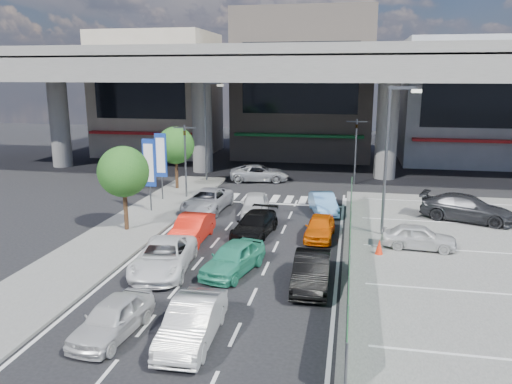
% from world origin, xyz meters
% --- Properties ---
extents(ground, '(120.00, 120.00, 0.00)m').
position_xyz_m(ground, '(0.00, 0.00, 0.00)').
color(ground, black).
rests_on(ground, ground).
extents(parking_lot, '(12.00, 28.00, 0.06)m').
position_xyz_m(parking_lot, '(11.00, 2.00, 0.03)').
color(parking_lot, '#595957').
rests_on(parking_lot, ground).
extents(sidewalk_left, '(4.00, 30.00, 0.12)m').
position_xyz_m(sidewalk_left, '(-7.00, 4.00, 0.06)').
color(sidewalk_left, '#595957').
rests_on(sidewalk_left, ground).
extents(fence_run, '(0.16, 22.00, 1.80)m').
position_xyz_m(fence_run, '(5.30, 1.00, 0.90)').
color(fence_run, '#1F5C2E').
rests_on(fence_run, ground).
extents(expressway, '(64.00, 14.00, 10.75)m').
position_xyz_m(expressway, '(0.00, 22.00, 8.76)').
color(expressway, slate).
rests_on(expressway, ground).
extents(building_west, '(12.00, 10.90, 13.00)m').
position_xyz_m(building_west, '(-16.00, 31.97, 6.49)').
color(building_west, gray).
rests_on(building_west, ground).
extents(building_center, '(14.00, 10.90, 15.00)m').
position_xyz_m(building_center, '(0.00, 32.97, 7.49)').
color(building_center, gray).
rests_on(building_center, ground).
extents(building_east, '(12.00, 10.90, 12.00)m').
position_xyz_m(building_east, '(16.00, 31.97, 5.99)').
color(building_east, gray).
rests_on(building_east, ground).
extents(traffic_light_left, '(1.60, 1.24, 5.20)m').
position_xyz_m(traffic_light_left, '(-6.20, 12.00, 3.94)').
color(traffic_light_left, '#595B60').
rests_on(traffic_light_left, ground).
extents(traffic_light_right, '(1.60, 1.24, 5.20)m').
position_xyz_m(traffic_light_right, '(5.50, 19.00, 3.94)').
color(traffic_light_right, '#595B60').
rests_on(traffic_light_right, ground).
extents(street_lamp_right, '(1.65, 0.22, 8.00)m').
position_xyz_m(street_lamp_right, '(7.17, 6.00, 4.77)').
color(street_lamp_right, '#595B60').
rests_on(street_lamp_right, ground).
extents(street_lamp_left, '(1.65, 0.22, 8.00)m').
position_xyz_m(street_lamp_left, '(-6.33, 18.00, 4.77)').
color(street_lamp_left, '#595B60').
rests_on(street_lamp_left, ground).
extents(signboard_near, '(0.80, 0.14, 4.70)m').
position_xyz_m(signboard_near, '(-7.20, 7.99, 3.06)').
color(signboard_near, '#595B60').
rests_on(signboard_near, ground).
extents(signboard_far, '(0.80, 0.14, 4.70)m').
position_xyz_m(signboard_far, '(-7.60, 10.99, 3.06)').
color(signboard_far, '#595B60').
rests_on(signboard_far, ground).
extents(tree_near, '(2.80, 2.80, 4.80)m').
position_xyz_m(tree_near, '(-7.00, 4.00, 3.39)').
color(tree_near, '#382314').
rests_on(tree_near, ground).
extents(tree_far, '(2.80, 2.80, 4.80)m').
position_xyz_m(tree_far, '(-7.80, 14.50, 3.39)').
color(tree_far, '#382314').
rests_on(tree_far, ground).
extents(van_white_back_left, '(1.87, 3.87, 1.27)m').
position_xyz_m(van_white_back_left, '(-2.41, -6.83, 0.64)').
color(van_white_back_left, silver).
rests_on(van_white_back_left, ground).
extents(hatch_white_back_mid, '(1.59, 4.23, 1.38)m').
position_xyz_m(hatch_white_back_mid, '(0.33, -6.68, 0.69)').
color(hatch_white_back_mid, silver).
rests_on(hatch_white_back_mid, ground).
extents(sedan_white_mid_left, '(2.89, 5.20, 1.37)m').
position_xyz_m(sedan_white_mid_left, '(-2.79, -1.18, 0.69)').
color(sedan_white_mid_left, white).
rests_on(sedan_white_mid_left, ground).
extents(taxi_teal_mid, '(2.57, 4.33, 1.38)m').
position_xyz_m(taxi_teal_mid, '(0.28, -0.73, 0.69)').
color(taxi_teal_mid, teal).
rests_on(taxi_teal_mid, ground).
extents(hatch_black_mid_right, '(1.52, 4.17, 1.37)m').
position_xyz_m(hatch_black_mid_right, '(3.79, -1.59, 0.68)').
color(hatch_black_mid_right, black).
rests_on(hatch_black_mid_right, ground).
extents(taxi_orange_left, '(1.48, 4.20, 1.38)m').
position_xyz_m(taxi_orange_left, '(-2.86, 3.01, 0.69)').
color(taxi_orange_left, red).
rests_on(taxi_orange_left, ground).
extents(sedan_black_mid, '(2.23, 4.52, 1.26)m').
position_xyz_m(sedan_black_mid, '(0.21, 4.57, 0.63)').
color(sedan_black_mid, black).
rests_on(sedan_black_mid, ground).
extents(taxi_orange_right, '(1.60, 3.68, 1.24)m').
position_xyz_m(taxi_orange_right, '(3.71, 4.81, 0.62)').
color(taxi_orange_right, '#E76005').
rests_on(taxi_orange_right, ground).
extents(wagon_silver_front_left, '(2.57, 5.09, 1.38)m').
position_xyz_m(wagon_silver_front_left, '(-3.77, 8.99, 0.69)').
color(wagon_silver_front_left, '#A4A5AD').
rests_on(wagon_silver_front_left, ground).
extents(sedan_white_front_mid, '(2.16, 4.23, 1.38)m').
position_xyz_m(sedan_white_front_mid, '(-0.57, 8.62, 0.69)').
color(sedan_white_front_mid, silver).
rests_on(sedan_white_front_mid, ground).
extents(kei_truck_front_right, '(2.23, 4.07, 1.27)m').
position_xyz_m(kei_truck_front_right, '(3.58, 9.87, 0.64)').
color(kei_truck_front_right, '#5E9BD8').
rests_on(kei_truck_front_right, ground).
extents(crossing_wagon_silver, '(5.15, 3.04, 1.34)m').
position_xyz_m(crossing_wagon_silver, '(-2.19, 18.70, 0.67)').
color(crossing_wagon_silver, '#96989E').
rests_on(crossing_wagon_silver, ground).
extents(parked_sedan_white, '(3.75, 1.76, 1.24)m').
position_xyz_m(parked_sedan_white, '(8.67, 3.95, 0.68)').
color(parked_sedan_white, silver).
rests_on(parked_sedan_white, parking_lot).
extents(parked_sedan_dgrey, '(5.72, 3.80, 1.54)m').
position_xyz_m(parked_sedan_dgrey, '(12.08, 9.63, 0.83)').
color(parked_sedan_dgrey, '#28292C').
rests_on(parked_sedan_dgrey, parking_lot).
extents(traffic_cone, '(0.49, 0.49, 0.75)m').
position_xyz_m(traffic_cone, '(6.71, 2.74, 0.43)').
color(traffic_cone, red).
rests_on(traffic_cone, parking_lot).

